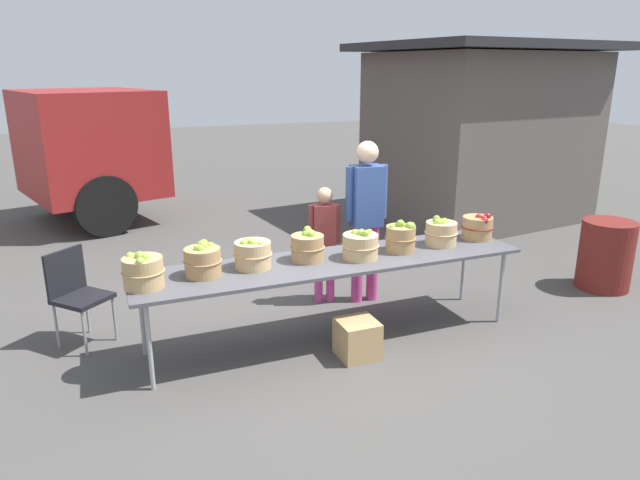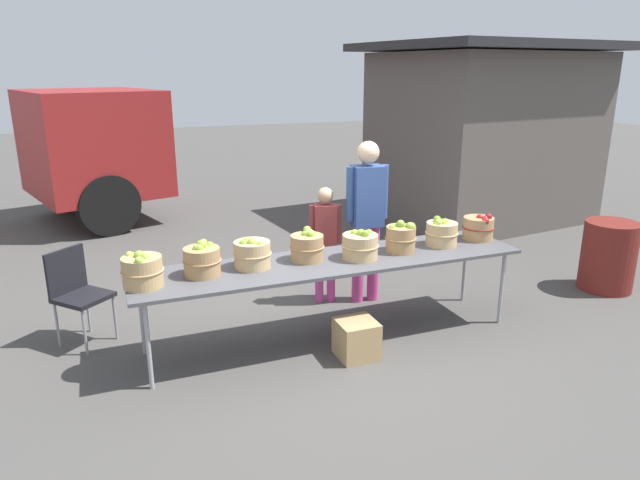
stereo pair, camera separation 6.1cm
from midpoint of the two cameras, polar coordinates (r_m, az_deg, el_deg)
ground_plane at (r=5.33m, az=1.53°, el=-9.67°), size 40.00×40.00×0.00m
market_table at (r=5.05m, az=1.59°, el=-2.35°), size 3.50×0.76×0.75m
apple_basket_green_0 at (r=4.60m, az=-16.97°, el=-2.97°), size 0.33×0.33×0.29m
apple_basket_green_1 at (r=4.73m, az=-11.34°, el=-1.98°), size 0.31×0.31×0.28m
apple_basket_green_2 at (r=4.84m, az=-6.43°, el=-1.38°), size 0.33×0.33×0.27m
apple_basket_green_3 at (r=5.00m, az=-0.93°, el=-0.60°), size 0.31×0.31×0.28m
apple_basket_green_4 at (r=5.06m, az=4.38°, el=-0.55°), size 0.34×0.34×0.27m
apple_basket_green_5 at (r=5.29m, az=8.41°, el=0.24°), size 0.29×0.29×0.30m
apple_basket_green_6 at (r=5.54m, az=12.34°, el=0.74°), size 0.31×0.31×0.28m
apple_basket_red_0 at (r=5.84m, az=15.87°, el=1.22°), size 0.31×0.31×0.27m
vendor_adult at (r=5.83m, az=5.00°, el=3.06°), size 0.45×0.25×1.69m
child_customer at (r=5.85m, az=0.82°, el=0.43°), size 0.32×0.22×1.23m
food_kiosk at (r=9.62m, az=16.13°, el=10.29°), size 3.82×3.30×2.74m
folding_chair at (r=5.47m, az=-22.84°, el=-4.50°), size 0.56×0.56×0.86m
trash_barrel at (r=7.07m, az=27.08°, el=-1.43°), size 0.57×0.57×0.77m
produce_crate at (r=4.94m, az=4.02°, el=-9.83°), size 0.33×0.33×0.33m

